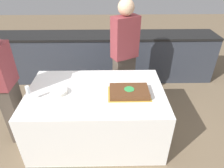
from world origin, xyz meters
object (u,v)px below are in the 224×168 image
Objects in this scene: plate_stack at (59,92)px; wine_glass at (28,91)px; person_seated_left at (7,88)px; cake at (129,92)px; person_cutting_cake at (124,55)px.

plate_stack is 0.35m from wine_glass.
wine_glass is at bearing -156.38° from plate_stack.
plate_stack is at bearing -93.32° from person_seated_left.
cake is 1.15m from wine_glass.
wine_glass reaches higher than cake.
wine_glass reaches higher than plate_stack.
plate_stack is at bearing 23.62° from wine_glass.
person_cutting_cake is at bearing -63.05° from person_seated_left.
person_cutting_cake reaches higher than plate_stack.
wine_glass is 0.11× the size of person_cutting_cake.
wine_glass is 1.47m from person_cutting_cake.
wine_glass is at bearing 10.17° from person_cutting_cake.
plate_stack is at bearing 14.45° from person_cutting_cake.
person_cutting_cake is at bearing 42.92° from plate_stack.
cake is 2.66× the size of wine_glass.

